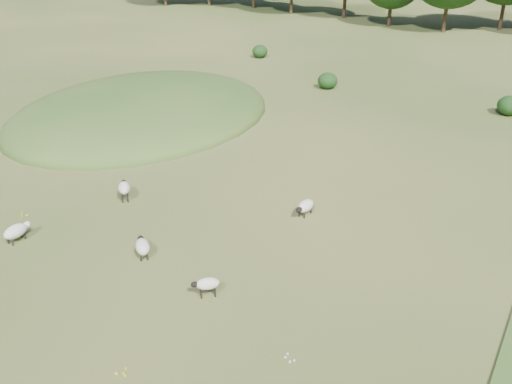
# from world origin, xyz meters

# --- Properties ---
(ground) EXTENTS (160.00, 160.00, 0.00)m
(ground) POSITION_xyz_m (0.00, 20.00, 0.00)
(ground) COLOR #2F4B17
(ground) RESTS_ON ground
(mound) EXTENTS (16.00, 20.00, 4.00)m
(mound) POSITION_xyz_m (-12.00, 12.00, 0.00)
(mound) COLOR #33561E
(mound) RESTS_ON ground
(shrubs) EXTENTS (25.00, 7.90, 1.33)m
(shrubs) POSITION_xyz_m (-1.44, 26.55, 0.64)
(shrubs) COLOR black
(shrubs) RESTS_ON ground
(sheep_0) EXTENTS (1.23, 1.15, 0.74)m
(sheep_0) POSITION_xyz_m (0.06, -1.71, 0.47)
(sheep_0) COLOR beige
(sheep_0) RESTS_ON ground
(sheep_2) EXTENTS (1.00, 0.95, 0.76)m
(sheep_2) POSITION_xyz_m (3.86, -2.56, 0.53)
(sheep_2) COLOR beige
(sheep_2) RESTS_ON ground
(sheep_3) EXTENTS (0.59, 1.32, 0.77)m
(sheep_3) POSITION_xyz_m (-5.32, -3.55, 0.48)
(sheep_3) COLOR beige
(sheep_3) RESTS_ON ground
(sheep_4) EXTENTS (0.64, 1.31, 0.74)m
(sheep_4) POSITION_xyz_m (4.14, 4.82, 0.47)
(sheep_4) COLOR beige
(sheep_4) RESTS_ON ground
(sheep_5) EXTENTS (1.16, 1.18, 0.91)m
(sheep_5) POSITION_xyz_m (-4.10, 1.74, 0.63)
(sheep_5) COLOR beige
(sheep_5) RESTS_ON ground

